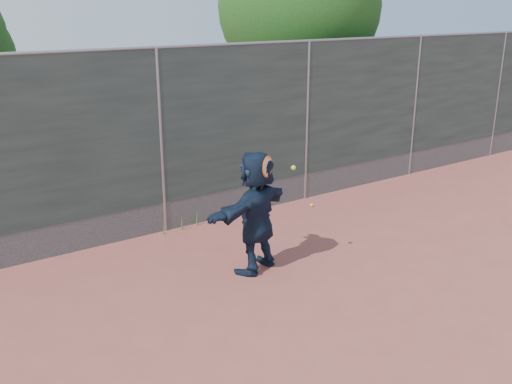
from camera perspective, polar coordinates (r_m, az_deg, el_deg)
ground at (r=7.04m, az=3.71°, el=-12.74°), size 80.00×80.00×0.00m
player at (r=7.94m, az=0.00°, el=-1.99°), size 1.70×1.02×1.74m
ball_ground at (r=10.76m, az=5.57°, el=-1.31°), size 0.07×0.07×0.07m
fence at (r=9.27m, az=-9.51°, el=5.30°), size 20.00×0.06×3.03m
swing_action at (r=7.63m, az=1.40°, el=2.41°), size 0.58×0.17×0.51m
tree_right at (r=13.46m, az=4.83°, el=17.63°), size 3.78×3.60×5.39m
weed_clump at (r=9.71m, az=-7.21°, el=-2.94°), size 0.68×0.07×0.30m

